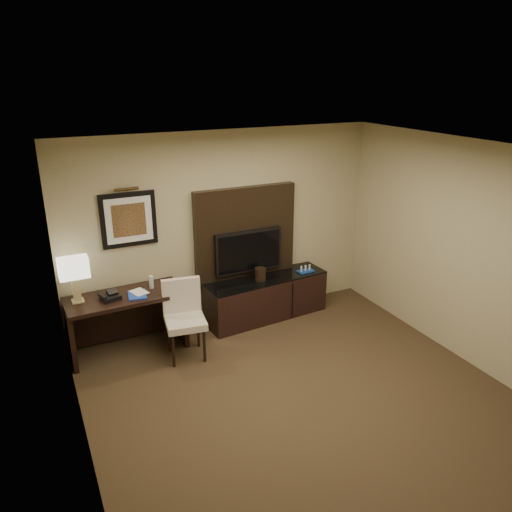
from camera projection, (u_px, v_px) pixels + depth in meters
floor at (315, 413)px, 5.31m from camera, size 4.50×5.00×0.01m
ceiling at (328, 158)px, 4.36m from camera, size 4.50×5.00×0.01m
wall_back at (224, 228)px, 6.95m from camera, size 4.50×0.01×2.70m
wall_left at (79, 351)px, 3.92m from camera, size 0.01×5.00×2.70m
wall_right at (487, 262)px, 5.75m from camera, size 0.01×5.00×2.70m
desk at (127, 323)px, 6.38m from camera, size 1.48×0.68×0.78m
credenza at (266, 297)px, 7.27m from camera, size 1.84×0.65×0.62m
tv_wall_panel at (245, 232)px, 7.04m from camera, size 1.50×0.12×1.30m
tv at (248, 251)px, 7.05m from camera, size 1.00×0.08×0.60m
artwork at (129, 220)px, 6.30m from camera, size 0.70×0.04×0.70m
picture_light at (126, 189)px, 6.12m from camera, size 0.04×0.04×0.30m
desk_chair at (185, 321)px, 6.18m from camera, size 0.55×0.62×1.00m
table_lamp at (75, 280)px, 5.97m from camera, size 0.36×0.22×0.57m
desk_phone at (110, 295)px, 6.12m from camera, size 0.26×0.24×0.11m
blue_folder at (137, 295)px, 6.23m from camera, size 0.26×0.32×0.02m
book at (132, 287)px, 6.20m from camera, size 0.17×0.07×0.23m
water_bottle at (151, 282)px, 6.42m from camera, size 0.07×0.07×0.17m
ice_bucket at (260, 274)px, 7.05m from camera, size 0.17×0.17×0.18m
minibar_tray at (305, 269)px, 7.36m from camera, size 0.25×0.17×0.09m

